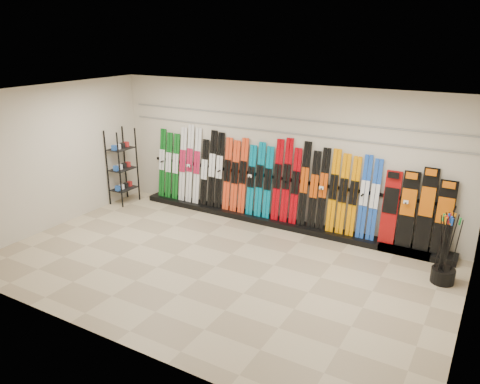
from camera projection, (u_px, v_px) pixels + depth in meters
The scene contains 13 objects.
floor at pixel (216, 266), 8.39m from camera, with size 8.00×8.00×0.00m, color #9C896B.
back_wall at pixel (278, 155), 9.95m from camera, with size 8.00×8.00×0.00m, color beige.
left_wall at pixel (54, 157), 9.79m from camera, with size 5.00×5.00×0.00m, color beige.
right_wall at pixel (475, 236), 6.01m from camera, with size 5.00×5.00×0.00m, color beige.
ceiling at pixel (212, 97), 7.41m from camera, with size 8.00×8.00×0.00m, color silver.
ski_rack_base at pixel (281, 223), 10.13m from camera, with size 8.00×0.40×0.12m, color black.
skis at pixel (255, 178), 10.22m from camera, with size 5.36×0.27×1.83m.
snowboards at pixel (417, 211), 8.65m from camera, with size 1.26×0.24×1.55m.
accessory_rack at pixel (122, 167), 11.26m from camera, with size 0.40×0.60×1.82m, color black.
pole_bin at pixel (443, 275), 7.81m from camera, with size 0.39×0.39×0.25m, color black.
ski_poles at pixel (445, 249), 7.67m from camera, with size 0.36×0.32×1.18m.
slatwall_rail_0 at pixel (278, 132), 9.77m from camera, with size 7.60×0.02×0.03m, color gray.
slatwall_rail_1 at pixel (279, 118), 9.67m from camera, with size 7.60×0.02×0.03m, color gray.
Camera 1 is at (4.13, -6.27, 3.99)m, focal length 35.00 mm.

